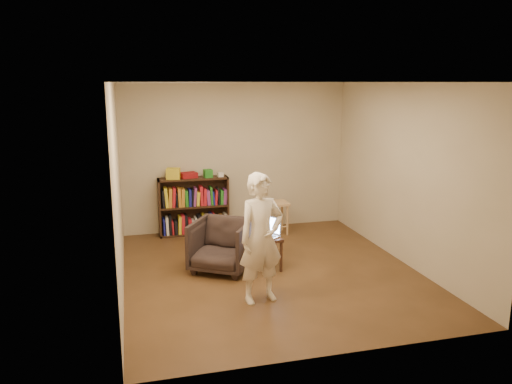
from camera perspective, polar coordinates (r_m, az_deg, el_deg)
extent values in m
plane|color=#422A15|center=(7.08, 1.73, -9.11)|extent=(4.50, 4.50, 0.00)
plane|color=silver|center=(6.59, 1.88, 12.44)|extent=(4.50, 4.50, 0.00)
plane|color=beige|center=(8.86, -2.29, 3.99)|extent=(4.00, 0.00, 4.00)
plane|color=beige|center=(6.45, -15.51, 0.36)|extent=(0.00, 4.50, 4.50)
plane|color=beige|center=(7.52, 16.61, 1.96)|extent=(0.00, 4.50, 4.50)
cube|color=black|center=(8.67, -10.97, -1.81)|extent=(0.03, 0.30, 1.00)
cube|color=black|center=(8.81, -3.36, -1.37)|extent=(0.03, 0.30, 1.00)
cube|color=black|center=(8.86, -7.25, -1.38)|extent=(1.20, 0.02, 1.00)
cube|color=black|center=(8.85, -7.05, -4.64)|extent=(1.20, 0.30, 0.03)
cube|color=black|center=(8.72, -7.13, -1.59)|extent=(1.14, 0.30, 0.03)
cube|color=black|center=(8.62, -7.22, 1.54)|extent=(1.20, 0.30, 0.03)
cube|color=yellow|center=(8.53, -9.43, 2.09)|extent=(0.26, 0.21, 0.18)
cube|color=maroon|center=(8.62, -7.72, 1.93)|extent=(0.31, 0.26, 0.09)
cube|color=#23731E|center=(8.61, -5.51, 2.13)|extent=(0.15, 0.15, 0.14)
cube|color=silver|center=(8.65, -4.10, 2.00)|extent=(0.11, 0.11, 0.07)
cube|color=#B07A55|center=(8.67, 2.35, -1.28)|extent=(0.39, 0.39, 0.04)
cylinder|color=#B07A55|center=(8.56, 1.65, -3.42)|extent=(0.04, 0.04, 0.52)
cylinder|color=#B07A55|center=(8.65, 3.61, -3.27)|extent=(0.04, 0.04, 0.52)
cylinder|color=#B07A55|center=(8.85, 1.09, -2.89)|extent=(0.04, 0.04, 0.52)
cylinder|color=#B07A55|center=(8.93, 3.00, -2.76)|extent=(0.04, 0.04, 0.52)
imported|color=black|center=(7.04, -3.94, -6.12)|extent=(1.08, 1.09, 0.73)
cube|color=black|center=(7.07, 0.86, -5.23)|extent=(0.46, 0.46, 0.04)
cylinder|color=black|center=(6.91, -0.33, -7.72)|extent=(0.04, 0.04, 0.43)
cylinder|color=black|center=(7.02, 2.89, -7.43)|extent=(0.04, 0.04, 0.43)
cylinder|color=black|center=(7.28, -1.11, -6.66)|extent=(0.04, 0.04, 0.43)
cylinder|color=black|center=(7.38, 1.95, -6.40)|extent=(0.04, 0.04, 0.43)
cube|color=silver|center=(7.04, 1.03, -5.05)|extent=(0.41, 0.44, 0.02)
cube|color=black|center=(7.04, 1.03, -4.96)|extent=(0.29, 0.34, 0.00)
cube|color=silver|center=(7.10, 1.75, -3.75)|extent=(0.21, 0.32, 0.26)
cube|color=#B6D3FF|center=(7.10, 1.75, -3.75)|extent=(0.18, 0.28, 0.21)
imported|color=beige|center=(5.94, 0.60, -5.31)|extent=(0.65, 0.50, 1.58)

